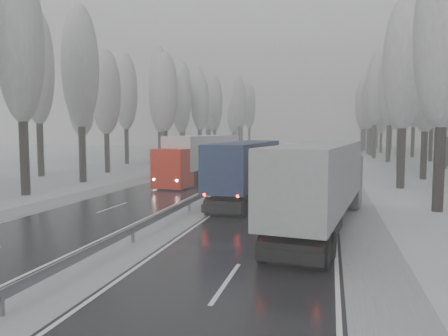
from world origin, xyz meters
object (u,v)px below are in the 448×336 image
at_px(truck_blue_box, 250,166).
at_px(truck_red_red, 185,153).
at_px(truck_cream_box, 297,161).
at_px(truck_red_white, 201,155).
at_px(box_truck_distant, 311,147).
at_px(truck_grey_tarp, 324,179).

relative_size(truck_blue_box, truck_red_red, 1.01).
bearing_deg(truck_blue_box, truck_red_red, 123.65).
height_order(truck_cream_box, truck_red_white, truck_red_white).
bearing_deg(truck_blue_box, box_truck_distant, 90.42).
relative_size(truck_cream_box, box_truck_distant, 1.81).
height_order(truck_cream_box, truck_red_red, truck_red_red).
distance_m(box_truck_distant, truck_red_red, 50.09).
bearing_deg(truck_grey_tarp, box_truck_distant, 100.78).
bearing_deg(truck_grey_tarp, truck_cream_box, 106.12).
bearing_deg(truck_red_red, truck_grey_tarp, -61.37).
bearing_deg(truck_red_red, truck_red_white, -63.12).
height_order(truck_red_white, truck_red_red, truck_red_white).
height_order(box_truck_distant, truck_red_red, truck_red_red).
xyz_separation_m(truck_blue_box, truck_red_white, (-6.86, 10.57, 0.19)).
bearing_deg(truck_red_white, truck_cream_box, 0.19).
distance_m(truck_blue_box, box_truck_distant, 66.17).
bearing_deg(box_truck_distant, truck_blue_box, -93.35).
relative_size(box_truck_distant, truck_red_red, 0.50).
relative_size(truck_blue_box, box_truck_distant, 2.02).
bearing_deg(box_truck_distant, truck_grey_tarp, -89.05).
bearing_deg(truck_grey_tarp, truck_blue_box, 129.72).
bearing_deg(truck_red_white, truck_red_red, 125.11).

